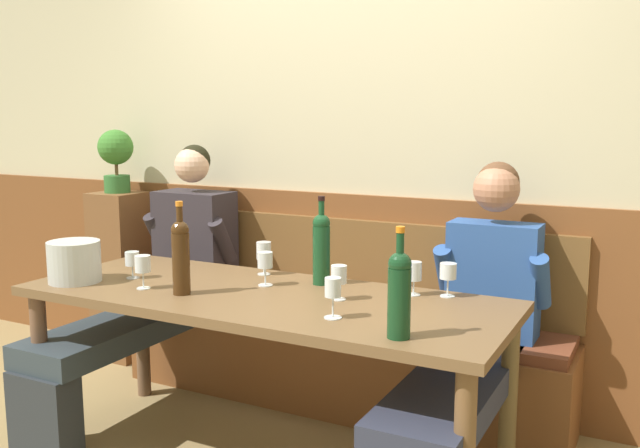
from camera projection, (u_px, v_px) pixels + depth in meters
room_wall_back at (359, 130)px, 3.58m from camera, size 6.80×0.08×2.80m
wood_wainscot_panel at (353, 294)px, 3.66m from camera, size 6.80×0.03×1.07m
wall_bench at (336, 351)px, 3.52m from camera, size 2.35×0.42×0.94m
dining_table at (262, 313)px, 2.85m from camera, size 2.05×0.79×0.75m
person_left_seat at (157, 279)px, 3.56m from camera, size 0.52×1.27×1.32m
person_center_left_seat at (470, 331)px, 2.77m from camera, size 0.50×1.26×1.28m
ice_bucket at (74, 262)px, 3.02m from camera, size 0.23×0.23×0.18m
wine_bottle_amber_mid at (181, 254)px, 2.80m from camera, size 0.07×0.07×0.39m
wine_bottle_green_tall at (399, 291)px, 2.24m from camera, size 0.08×0.08×0.37m
wine_bottle_clear_water at (321, 246)px, 2.97m from camera, size 0.08×0.08×0.39m
wine_glass_by_bottle at (414, 272)px, 2.79m from camera, size 0.06×0.06×0.14m
wine_glass_center_rear at (339, 276)px, 2.72m from camera, size 0.06×0.06×0.14m
wine_glass_near_bucket at (333, 289)px, 2.47m from camera, size 0.07×0.07×0.15m
wine_glass_left_end at (264, 252)px, 3.16m from camera, size 0.07×0.07×0.15m
wine_glass_center_front at (448, 273)px, 2.77m from camera, size 0.07×0.07×0.14m
wine_glass_mid_right at (265, 261)px, 2.95m from camera, size 0.07×0.07×0.15m
wine_glass_right_end at (132, 260)px, 3.09m from camera, size 0.06×0.06×0.12m
wine_glass_mid_left at (143, 266)px, 2.90m from camera, size 0.07×0.07×0.14m
corner_pedestal at (121, 276)px, 4.19m from camera, size 0.28×0.28×1.02m
potted_plant at (116, 155)px, 4.07m from camera, size 0.21×0.21×0.37m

